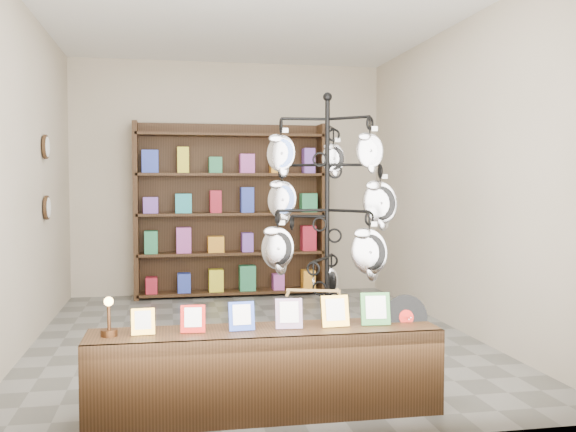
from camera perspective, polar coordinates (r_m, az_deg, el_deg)
name	(u,v)px	position (r m, az deg, el deg)	size (l,w,h in m)	color
ground	(256,338)	(6.10, -2.90, -10.76)	(5.00, 5.00, 0.00)	slate
room_envelope	(255,139)	(5.93, -2.95, 6.88)	(5.00, 5.00, 5.00)	#BCAE97
display_tree	(327,211)	(4.92, 3.50, 0.48)	(1.17, 1.17, 2.13)	black
front_shelf	(266,371)	(4.12, -2.01, -13.63)	(2.18, 0.45, 0.77)	black
back_shelving	(231,215)	(8.21, -5.10, 0.06)	(2.42, 0.36, 2.20)	black
wall_clocks	(46,177)	(6.77, -20.69, 3.24)	(0.03, 0.24, 0.84)	black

